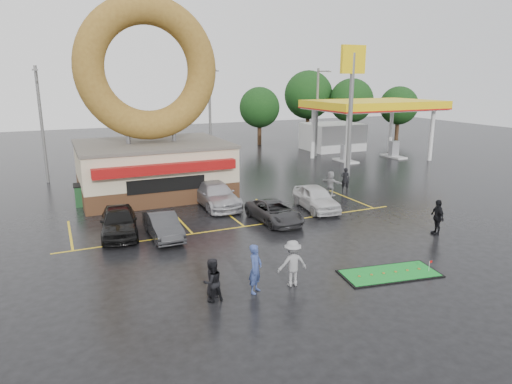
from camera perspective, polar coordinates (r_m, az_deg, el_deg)
name	(u,v)px	position (r m, az deg, el deg)	size (l,w,h in m)	color
ground	(271,246)	(22.77, 1.86, -6.82)	(120.00, 120.00, 0.00)	black
donut_shop	(151,131)	(32.89, -12.95, 7.39)	(10.20, 8.70, 13.50)	#472B19
gas_station	(355,120)	(49.83, 12.21, 8.76)	(12.30, 13.65, 5.90)	silver
shell_sign	(352,87)	(38.29, 11.88, 12.74)	(2.20, 0.36, 10.60)	slate
streetlight_left	(41,122)	(39.15, -25.25, 7.92)	(0.40, 2.21, 9.00)	slate
streetlight_mid	(210,115)	(42.31, -5.74, 9.56)	(0.40, 2.21, 9.00)	slate
streetlight_right	(317,110)	(48.32, 7.69, 10.08)	(0.40, 2.21, 9.00)	slate
tree_far_a	(351,101)	(60.56, 11.84, 11.10)	(5.60, 5.60, 8.00)	#332114
tree_far_b	(399,106)	(62.77, 17.41, 10.26)	(4.90, 4.90, 7.00)	#332114
tree_far_c	(308,95)	(61.69, 6.57, 11.96)	(6.30, 6.30, 9.00)	#332114
tree_far_d	(259,108)	(56.28, 0.44, 10.52)	(4.90, 4.90, 7.00)	#332114
car_black	(119,221)	(25.12, -16.77, -3.53)	(1.83, 4.56, 1.55)	black
car_dgrey	(163,225)	(24.28, -11.55, -4.11)	(1.40, 4.00, 1.32)	#2F2F31
car_silver	(216,195)	(29.57, -5.04, -0.34)	(2.15, 5.29, 1.54)	#B0AFB5
car_grey	(274,212)	(26.35, 2.31, -2.48)	(2.01, 4.35, 1.21)	#2F2E31
car_white	(316,198)	(28.99, 7.51, -0.72)	(1.79, 4.45, 1.52)	silver
person_blue	(255,269)	(17.84, -0.07, -9.56)	(0.71, 0.47, 1.96)	navy
person_blackjkt	(213,282)	(17.32, -5.42, -11.11)	(0.76, 0.59, 1.57)	black
person_hoodie	(292,263)	(18.46, 4.58, -8.86)	(1.23, 0.71, 1.90)	gray
person_bystander	(213,277)	(17.71, -5.43, -10.58)	(0.75, 0.49, 1.53)	black
person_cameraman	(437,217)	(26.02, 21.71, -2.93)	(1.12, 0.46, 1.90)	black
person_walker_near	(331,183)	(32.53, 9.33, 1.07)	(1.63, 0.52, 1.75)	#949497
person_walker_far	(345,179)	(34.08, 11.09, 1.57)	(0.63, 0.42, 1.74)	black
dumpster	(89,195)	(31.88, -20.10, -0.31)	(1.80, 1.20, 1.30)	#1C4924
putting_green	(390,273)	(20.54, 16.36, -9.74)	(4.43, 2.44, 0.53)	black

